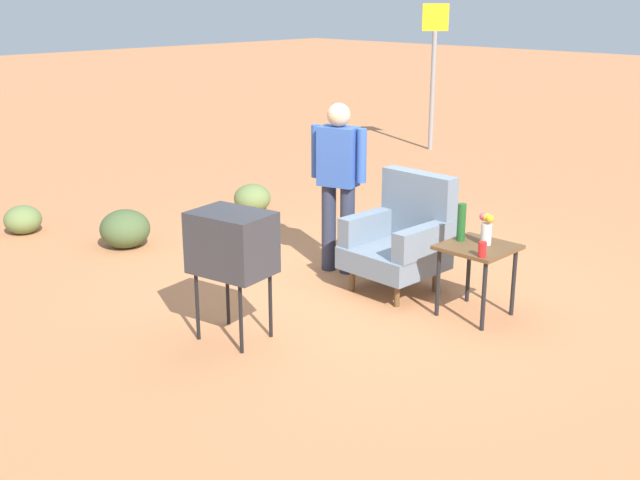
# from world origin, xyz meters

# --- Properties ---
(ground_plane) EXTENTS (60.00, 60.00, 0.00)m
(ground_plane) POSITION_xyz_m (0.00, 0.00, 0.00)
(ground_plane) COLOR #C17A4C
(armchair) EXTENTS (0.80, 0.80, 1.06)m
(armchair) POSITION_xyz_m (0.30, 0.29, 0.50)
(armchair) COLOR brown
(armchair) RESTS_ON ground
(side_table) EXTENTS (0.56, 0.56, 0.62)m
(side_table) POSITION_xyz_m (1.14, 0.23, 0.53)
(side_table) COLOR black
(side_table) RESTS_ON ground
(tv_on_stand) EXTENTS (0.67, 0.54, 1.03)m
(tv_on_stand) POSITION_xyz_m (0.05, -1.48, 0.78)
(tv_on_stand) COLOR black
(tv_on_stand) RESTS_ON ground
(person_standing) EXTENTS (0.55, 0.31, 1.64)m
(person_standing) POSITION_xyz_m (-0.45, 0.24, 0.94)
(person_standing) COLOR #2D3347
(person_standing) RESTS_ON ground
(road_sign) EXTENTS (0.33, 0.33, 2.44)m
(road_sign) POSITION_xyz_m (-3.61, 6.01, 1.38)
(road_sign) COLOR gray
(road_sign) RESTS_ON ground
(bottle_wine_green) EXTENTS (0.07, 0.07, 0.32)m
(bottle_wine_green) POSITION_xyz_m (0.96, 0.24, 0.78)
(bottle_wine_green) COLOR #1E5623
(bottle_wine_green) RESTS_ON side_table
(soda_can_red) EXTENTS (0.07, 0.07, 0.12)m
(soda_can_red) POSITION_xyz_m (1.33, 0.00, 0.68)
(soda_can_red) COLOR red
(soda_can_red) RESTS_ON side_table
(flower_vase) EXTENTS (0.14, 0.10, 0.27)m
(flower_vase) POSITION_xyz_m (1.17, 0.29, 0.77)
(flower_vase) COLOR silver
(flower_vase) RESTS_ON side_table
(shrub_near) EXTENTS (0.53, 0.53, 0.41)m
(shrub_near) POSITION_xyz_m (-2.60, -0.78, 0.20)
(shrub_near) COLOR #475B33
(shrub_near) RESTS_ON ground
(shrub_mid) EXTENTS (0.42, 0.42, 0.32)m
(shrub_mid) POSITION_xyz_m (-3.87, -1.31, 0.16)
(shrub_mid) COLOR olive
(shrub_mid) RESTS_ON ground
(shrub_far) EXTENTS (0.46, 0.46, 0.35)m
(shrub_far) POSITION_xyz_m (-2.70, 1.10, 0.18)
(shrub_far) COLOR olive
(shrub_far) RESTS_ON ground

